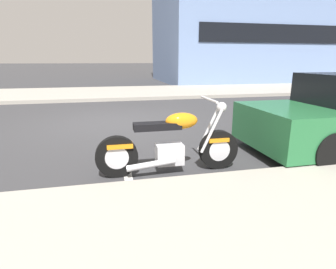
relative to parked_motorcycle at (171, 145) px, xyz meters
name	(u,v)px	position (x,y,z in m)	size (l,w,h in m)	color
ground_plane	(117,122)	(-0.65, 3.64, -0.42)	(260.00, 260.00, 0.00)	#333335
sidewalk_far_curb	(321,88)	(11.35, 10.16, -0.35)	(120.00, 5.00, 0.14)	gray
parking_stall_stripe	(127,170)	(-0.65, 0.22, -0.41)	(0.12, 2.20, 0.01)	silver
parked_motorcycle	(171,145)	(0.00, 0.00, 0.00)	(2.15, 0.62, 1.10)	black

